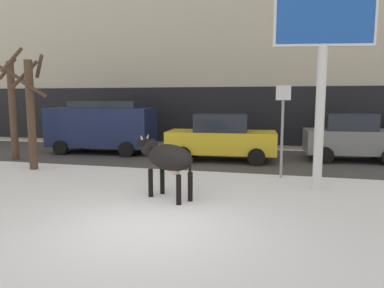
{
  "coord_description": "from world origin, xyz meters",
  "views": [
    {
      "loc": [
        2.41,
        -6.13,
        2.42
      ],
      "look_at": [
        -0.06,
        3.85,
        1.1
      ],
      "focal_mm": 32.98,
      "sensor_mm": 36.0,
      "label": 1
    }
  ],
  "objects_px": {
    "cow_black": "(168,158)",
    "car_navy_van": "(102,125)",
    "billboard": "(324,23)",
    "pedestrian_by_cars": "(95,128)",
    "bare_tree_right_lot": "(30,107)",
    "street_sign": "(282,124)",
    "car_grey_hatchback": "(351,137)",
    "car_yellow_sedan": "(221,138)",
    "pedestrian_far_left": "(217,131)",
    "bare_tree_left_lot": "(12,106)"
  },
  "relations": [
    {
      "from": "cow_black",
      "to": "car_navy_van",
      "type": "bearing_deg",
      "value": 128.9
    },
    {
      "from": "billboard",
      "to": "pedestrian_by_cars",
      "type": "bearing_deg",
      "value": 145.74
    },
    {
      "from": "cow_black",
      "to": "bare_tree_right_lot",
      "type": "distance_m",
      "value": 6.23
    },
    {
      "from": "billboard",
      "to": "street_sign",
      "type": "relative_size",
      "value": 1.97
    },
    {
      "from": "car_navy_van",
      "to": "street_sign",
      "type": "bearing_deg",
      "value": -22.95
    },
    {
      "from": "car_grey_hatchback",
      "to": "street_sign",
      "type": "xyz_separation_m",
      "value": [
        -2.64,
        -3.71,
        0.74
      ]
    },
    {
      "from": "cow_black",
      "to": "pedestrian_by_cars",
      "type": "bearing_deg",
      "value": 127.85
    },
    {
      "from": "car_yellow_sedan",
      "to": "street_sign",
      "type": "relative_size",
      "value": 1.52
    },
    {
      "from": "car_grey_hatchback",
      "to": "pedestrian_by_cars",
      "type": "height_order",
      "value": "car_grey_hatchback"
    },
    {
      "from": "pedestrian_far_left",
      "to": "bare_tree_right_lot",
      "type": "distance_m",
      "value": 8.52
    },
    {
      "from": "car_navy_van",
      "to": "car_yellow_sedan",
      "type": "xyz_separation_m",
      "value": [
        5.5,
        -0.71,
        -0.33
      ]
    },
    {
      "from": "billboard",
      "to": "pedestrian_far_left",
      "type": "relative_size",
      "value": 3.21
    },
    {
      "from": "billboard",
      "to": "street_sign",
      "type": "xyz_separation_m",
      "value": [
        -0.93,
        1.3,
        -2.64
      ]
    },
    {
      "from": "car_grey_hatchback",
      "to": "street_sign",
      "type": "distance_m",
      "value": 4.61
    },
    {
      "from": "car_yellow_sedan",
      "to": "bare_tree_right_lot",
      "type": "distance_m",
      "value": 6.99
    },
    {
      "from": "car_yellow_sedan",
      "to": "bare_tree_right_lot",
      "type": "xyz_separation_m",
      "value": [
        -6.06,
        -3.26,
        1.25
      ]
    },
    {
      "from": "billboard",
      "to": "car_yellow_sedan",
      "type": "distance_m",
      "value": 6.09
    },
    {
      "from": "pedestrian_by_cars",
      "to": "bare_tree_left_lot",
      "type": "bearing_deg",
      "value": -98.48
    },
    {
      "from": "billboard",
      "to": "bare_tree_left_lot",
      "type": "relative_size",
      "value": 1.37
    },
    {
      "from": "pedestrian_by_cars",
      "to": "street_sign",
      "type": "height_order",
      "value": "street_sign"
    },
    {
      "from": "bare_tree_left_lot",
      "to": "bare_tree_right_lot",
      "type": "distance_m",
      "value": 2.49
    },
    {
      "from": "car_grey_hatchback",
      "to": "cow_black",
      "type": "bearing_deg",
      "value": -128.43
    },
    {
      "from": "car_navy_van",
      "to": "street_sign",
      "type": "relative_size",
      "value": 1.67
    },
    {
      "from": "cow_black",
      "to": "bare_tree_left_lot",
      "type": "relative_size",
      "value": 0.46
    },
    {
      "from": "bare_tree_left_lot",
      "to": "pedestrian_by_cars",
      "type": "bearing_deg",
      "value": 81.52
    },
    {
      "from": "cow_black",
      "to": "pedestrian_by_cars",
      "type": "xyz_separation_m",
      "value": [
        -6.89,
        8.87,
        -0.11
      ]
    },
    {
      "from": "bare_tree_left_lot",
      "to": "street_sign",
      "type": "height_order",
      "value": "bare_tree_left_lot"
    },
    {
      "from": "car_navy_van",
      "to": "bare_tree_left_lot",
      "type": "height_order",
      "value": "bare_tree_left_lot"
    },
    {
      "from": "cow_black",
      "to": "car_yellow_sedan",
      "type": "relative_size",
      "value": 0.43
    },
    {
      "from": "pedestrian_by_cars",
      "to": "bare_tree_left_lot",
      "type": "distance_m",
      "value": 5.24
    },
    {
      "from": "pedestrian_far_left",
      "to": "car_grey_hatchback",
      "type": "bearing_deg",
      "value": -20.79
    },
    {
      "from": "car_grey_hatchback",
      "to": "car_yellow_sedan",
      "type": "bearing_deg",
      "value": -167.21
    },
    {
      "from": "cow_black",
      "to": "pedestrian_by_cars",
      "type": "height_order",
      "value": "pedestrian_by_cars"
    },
    {
      "from": "car_yellow_sedan",
      "to": "pedestrian_by_cars",
      "type": "distance_m",
      "value": 8.0
    },
    {
      "from": "cow_black",
      "to": "car_yellow_sedan",
      "type": "height_order",
      "value": "car_yellow_sedan"
    },
    {
      "from": "car_navy_van",
      "to": "street_sign",
      "type": "distance_m",
      "value": 8.46
    },
    {
      "from": "billboard",
      "to": "car_navy_van",
      "type": "height_order",
      "value": "billboard"
    },
    {
      "from": "car_grey_hatchback",
      "to": "bare_tree_left_lot",
      "type": "bearing_deg",
      "value": -167.46
    },
    {
      "from": "cow_black",
      "to": "street_sign",
      "type": "relative_size",
      "value": 0.66
    },
    {
      "from": "billboard",
      "to": "car_navy_van",
      "type": "distance_m",
      "value": 10.32
    },
    {
      "from": "billboard",
      "to": "pedestrian_by_cars",
      "type": "relative_size",
      "value": 3.21
    },
    {
      "from": "pedestrian_far_left",
      "to": "bare_tree_right_lot",
      "type": "bearing_deg",
      "value": -129.22
    },
    {
      "from": "bare_tree_left_lot",
      "to": "car_yellow_sedan",
      "type": "bearing_deg",
      "value": 12.4
    },
    {
      "from": "street_sign",
      "to": "car_navy_van",
      "type": "bearing_deg",
      "value": 157.05
    },
    {
      "from": "pedestrian_far_left",
      "to": "bare_tree_left_lot",
      "type": "distance_m",
      "value": 8.97
    },
    {
      "from": "car_navy_van",
      "to": "bare_tree_right_lot",
      "type": "relative_size",
      "value": 1.12
    },
    {
      "from": "bare_tree_right_lot",
      "to": "street_sign",
      "type": "height_order",
      "value": "bare_tree_right_lot"
    },
    {
      "from": "bare_tree_right_lot",
      "to": "pedestrian_by_cars",
      "type": "bearing_deg",
      "value": 100.76
    },
    {
      "from": "pedestrian_by_cars",
      "to": "bare_tree_right_lot",
      "type": "relative_size",
      "value": 0.41
    },
    {
      "from": "car_navy_van",
      "to": "pedestrian_far_left",
      "type": "distance_m",
      "value": 5.42
    }
  ]
}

